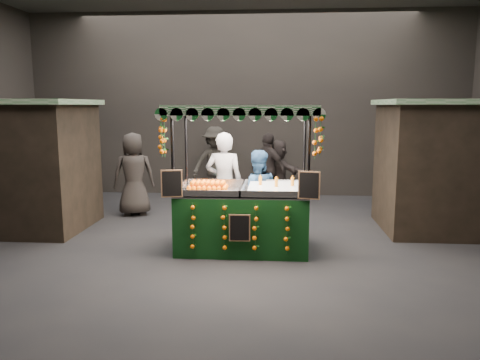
{
  "coord_description": "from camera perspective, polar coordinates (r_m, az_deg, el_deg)",
  "views": [
    {
      "loc": [
        0.82,
        -7.96,
        2.49
      ],
      "look_at": [
        0.21,
        0.18,
        1.18
      ],
      "focal_mm": 34.99,
      "sensor_mm": 36.0,
      "label": 1
    }
  ],
  "objects": [
    {
      "name": "shopper_4",
      "position": [
        10.86,
        -12.82,
        0.7
      ],
      "size": [
        1.06,
        0.85,
        1.89
      ],
      "rotation": [
        0.0,
        0.0,
        3.45
      ],
      "color": "#292422",
      "rests_on": "ground"
    },
    {
      "name": "juice_stall",
      "position": [
        8.03,
        0.37,
        -3.24
      ],
      "size": [
        2.57,
        1.51,
        2.49
      ],
      "color": "black",
      "rests_on": "ground"
    },
    {
      "name": "shopper_3",
      "position": [
        12.34,
        -3.05,
        2.03
      ],
      "size": [
        1.44,
        1.19,
        1.94
      ],
      "rotation": [
        0.0,
        0.0,
        0.45
      ],
      "color": "black",
      "rests_on": "ground"
    },
    {
      "name": "ground",
      "position": [
        8.38,
        -1.51,
        -8.16
      ],
      "size": [
        12.0,
        12.0,
        0.0
      ],
      "primitive_type": "plane",
      "color": "black",
      "rests_on": "ground"
    },
    {
      "name": "shopper_0",
      "position": [
        12.36,
        -17.9,
        1.14
      ],
      "size": [
        0.69,
        0.52,
        1.74
      ],
      "rotation": [
        0.0,
        0.0,
        -0.17
      ],
      "color": "black",
      "rests_on": "ground"
    },
    {
      "name": "shopper_5",
      "position": [
        11.9,
        4.7,
        1.0
      ],
      "size": [
        1.39,
        1.43,
        1.63
      ],
      "rotation": [
        0.0,
        0.0,
        2.32
      ],
      "color": "#2D2524",
      "rests_on": "ground"
    },
    {
      "name": "market_hall",
      "position": [
        8.05,
        -1.62,
        15.47
      ],
      "size": [
        12.1,
        10.1,
        5.05
      ],
      "color": "black",
      "rests_on": "ground"
    },
    {
      "name": "vendor_blue",
      "position": [
        8.79,
        2.09,
        -1.74
      ],
      "size": [
        0.89,
        0.73,
        1.67
      ],
      "rotation": [
        0.0,
        0.0,
        3.28
      ],
      "color": "navy",
      "rests_on": "ground"
    },
    {
      "name": "shopper_1",
      "position": [
        10.83,
        20.94,
        -0.47
      ],
      "size": [
        0.98,
        0.92,
        1.6
      ],
      "rotation": [
        0.0,
        0.0,
        -0.56
      ],
      "color": "#2C2623",
      "rests_on": "ground"
    },
    {
      "name": "shopper_2",
      "position": [
        11.64,
        3.46,
        1.28
      ],
      "size": [
        1.1,
        1.03,
        1.81
      ],
      "rotation": [
        0.0,
        0.0,
        2.44
      ],
      "color": "black",
      "rests_on": "ground"
    },
    {
      "name": "vendor_grey",
      "position": [
        8.99,
        -1.94,
        -0.46
      ],
      "size": [
        0.77,
        0.54,
        1.99
      ],
      "rotation": [
        0.0,
        0.0,
        3.05
      ],
      "color": "gray",
      "rests_on": "ground"
    },
    {
      "name": "neighbour_stall_right",
      "position": [
        10.19,
        24.87,
        1.61
      ],
      "size": [
        3.0,
        2.2,
        2.6
      ],
      "color": "black",
      "rests_on": "ground"
    },
    {
      "name": "neighbour_stall_left",
      "position": [
        10.44,
        -25.73,
        1.71
      ],
      "size": [
        3.0,
        2.2,
        2.6
      ],
      "color": "black",
      "rests_on": "ground"
    }
  ]
}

